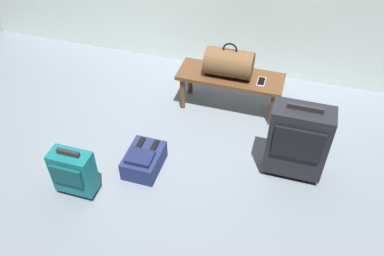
{
  "coord_description": "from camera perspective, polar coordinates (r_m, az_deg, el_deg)",
  "views": [
    {
      "loc": [
        0.7,
        -2.21,
        2.5
      ],
      "look_at": [
        -0.02,
        0.18,
        0.25
      ],
      "focal_mm": 36.85,
      "sensor_mm": 36.0,
      "label": 1
    }
  ],
  "objects": [
    {
      "name": "backpack_navy",
      "position": [
        3.34,
        -6.97,
        -4.6
      ],
      "size": [
        0.28,
        0.38,
        0.21
      ],
      "color": "navy",
      "rests_on": "ground"
    },
    {
      "name": "duffel_bag_brown",
      "position": [
        3.69,
        5.39,
        9.37
      ],
      "size": [
        0.44,
        0.26,
        0.34
      ],
      "color": "brown",
      "rests_on": "bench"
    },
    {
      "name": "suitcase_small_teal",
      "position": [
        3.16,
        -16.8,
        -6.07
      ],
      "size": [
        0.32,
        0.18,
        0.46
      ],
      "color": "#14666B",
      "rests_on": "ground"
    },
    {
      "name": "suitcase_upright_charcoal",
      "position": [
        3.19,
        15.04,
        -1.79
      ],
      "size": [
        0.47,
        0.25,
        0.71
      ],
      "color": "black",
      "rests_on": "ground"
    },
    {
      "name": "bench",
      "position": [
        3.79,
        5.57,
        6.88
      ],
      "size": [
        1.0,
        0.36,
        0.39
      ],
      "color": "brown",
      "rests_on": "ground"
    },
    {
      "name": "cell_phone",
      "position": [
        3.71,
        10.0,
        6.65
      ],
      "size": [
        0.07,
        0.14,
        0.01
      ],
      "color": "silver",
      "rests_on": "bench"
    },
    {
      "name": "ground_plane",
      "position": [
        3.41,
        -0.6,
        -5.15
      ],
      "size": [
        6.6,
        6.6,
        0.0
      ],
      "primitive_type": "plane",
      "color": "slate"
    }
  ]
}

